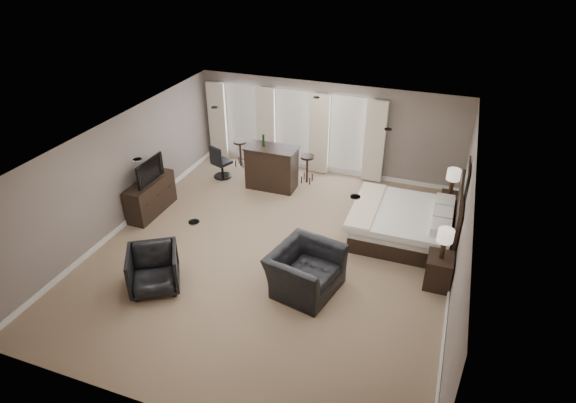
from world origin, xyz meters
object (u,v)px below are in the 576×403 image
(dresser, at_px, (151,197))
(tv, at_px, (148,178))
(bed, at_px, (406,211))
(bar_counter, at_px, (272,167))
(desk_chair, at_px, (222,161))
(nightstand_near, at_px, (439,271))
(armchair_near, at_px, (305,264))
(lamp_near, at_px, (444,244))
(bar_stool_right, at_px, (307,169))
(nightstand_far, at_px, (448,204))
(bar_stool_left, at_px, (241,153))
(armchair_far, at_px, (153,268))
(lamp_far, at_px, (452,182))

(dresser, height_order, tv, tv)
(bed, distance_m, bar_counter, 3.91)
(bar_counter, height_order, desk_chair, bar_counter)
(bed, height_order, nightstand_near, bed)
(nightstand_near, distance_m, armchair_near, 2.65)
(dresser, xyz_separation_m, desk_chair, (0.79, 2.31, 0.05))
(tv, distance_m, desk_chair, 2.48)
(lamp_near, xyz_separation_m, dresser, (-6.92, 0.47, -0.55))
(nightstand_near, xyz_separation_m, bar_stool_right, (-3.79, 3.29, 0.07))
(nightstand_far, bearing_deg, bar_counter, -177.38)
(dresser, distance_m, desk_chair, 2.44)
(bar_counter, relative_size, desk_chair, 1.39)
(bed, distance_m, bar_stool_left, 5.51)
(bar_counter, distance_m, bar_stool_left, 1.65)
(bar_stool_left, distance_m, bar_stool_right, 2.19)
(armchair_near, height_order, bar_stool_right, armchair_near)
(bar_stool_left, relative_size, bar_stool_right, 1.00)
(armchair_far, bearing_deg, lamp_near, -10.64)
(lamp_far, distance_m, bar_counter, 4.61)
(lamp_far, distance_m, desk_chair, 6.15)
(lamp_near, height_order, dresser, lamp_near)
(bar_stool_right, bearing_deg, armchair_far, -105.17)
(nightstand_near, xyz_separation_m, nightstand_far, (0.00, 2.90, -0.06))
(bar_stool_right, bearing_deg, nightstand_far, -5.92)
(lamp_far, xyz_separation_m, desk_chair, (-6.13, -0.13, -0.38))
(armchair_far, height_order, bar_stool_right, armchair_far)
(lamp_near, bearing_deg, bar_counter, 149.66)
(tv, xyz_separation_m, bar_stool_right, (3.13, 2.83, -0.54))
(nightstand_near, bearing_deg, tv, 176.15)
(lamp_far, bearing_deg, bar_counter, -177.38)
(bar_counter, bearing_deg, nightstand_near, -30.34)
(bar_stool_left, height_order, desk_chair, desk_chair)
(dresser, bearing_deg, tv, 90.00)
(armchair_near, xyz_separation_m, bar_counter, (-2.15, 3.70, 0.00))
(bed, distance_m, nightstand_far, 1.76)
(desk_chair, bearing_deg, lamp_far, -156.92)
(lamp_near, xyz_separation_m, bar_stool_left, (-5.95, 3.62, -0.58))
(tv, distance_m, armchair_near, 4.73)
(bar_counter, bearing_deg, armchair_far, -97.61)
(nightstand_near, bearing_deg, lamp_near, 0.00)
(lamp_near, relative_size, armchair_far, 0.66)
(armchair_far, bearing_deg, bar_stool_right, 43.38)
(nightstand_near, bearing_deg, bed, 121.54)
(bar_stool_right, bearing_deg, nightstand_near, -41.00)
(armchair_far, distance_m, bar_stool_left, 5.65)
(desk_chair, bearing_deg, tv, 93.04)
(armchair_near, xyz_separation_m, armchair_far, (-2.78, -0.98, -0.11))
(bed, bearing_deg, bar_counter, 161.50)
(bed, height_order, nightstand_far, bed)
(dresser, distance_m, bar_stool_right, 4.22)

